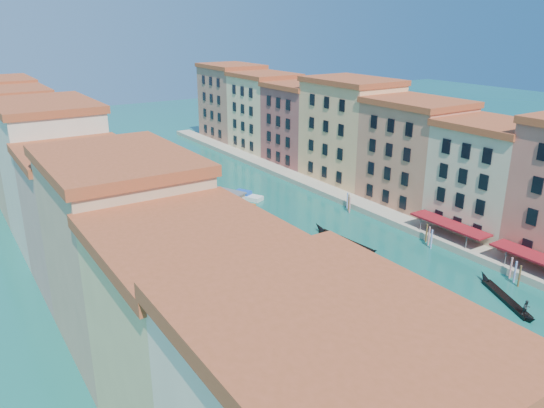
{
  "coord_description": "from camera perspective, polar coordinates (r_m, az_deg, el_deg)",
  "views": [
    {
      "loc": [
        -39.64,
        -7.92,
        31.64
      ],
      "look_at": [
        -1.92,
        50.18,
        7.47
      ],
      "focal_mm": 35.0,
      "sensor_mm": 36.0,
      "label": 1
    }
  ],
  "objects": [
    {
      "name": "gondola_right",
      "position": [
        69.48,
        23.98,
        -9.24
      ],
      "size": [
        5.93,
        11.33,
        2.41
      ],
      "rotation": [
        0.0,
        0.0,
        -0.44
      ],
      "color": "black",
      "rests_on": "ground"
    },
    {
      "name": "mooring_poles_right",
      "position": [
        75.63,
        22.91,
        -6.04
      ],
      "size": [
        1.44,
        54.24,
        3.2
      ],
      "color": "brown",
      "rests_on": "ground"
    },
    {
      "name": "gondola_fore",
      "position": [
        58.4,
        20.96,
        -14.54
      ],
      "size": [
        6.0,
        11.44,
        2.44
      ],
      "rotation": [
        0.0,
        0.0,
        0.44
      ],
      "color": "black",
      "rests_on": "ground"
    },
    {
      "name": "gondola_far",
      "position": [
        80.42,
        7.71,
        -3.82
      ],
      "size": [
        2.19,
        13.31,
        1.88
      ],
      "rotation": [
        0.0,
        0.0,
        0.09
      ],
      "color": "black",
      "rests_on": "ground"
    },
    {
      "name": "vaporetto_near",
      "position": [
        55.8,
        9.92,
        -13.89
      ],
      "size": [
        13.14,
        21.18,
        3.14
      ],
      "rotation": [
        0.0,
        0.0,
        -0.43
      ],
      "color": "white",
      "rests_on": "ground"
    },
    {
      "name": "motorboat_far",
      "position": [
        99.06,
        -2.96,
        0.92
      ],
      "size": [
        4.9,
        7.2,
        1.43
      ],
      "rotation": [
        0.0,
        0.0,
        0.44
      ],
      "color": "silver",
      "rests_on": "ground"
    },
    {
      "name": "left_bank_palazzos",
      "position": [
        77.05,
        -21.39,
        1.33
      ],
      "size": [
        12.8,
        128.4,
        21.0
      ],
      "color": "beige",
      "rests_on": "ground"
    },
    {
      "name": "right_bank_palazzos",
      "position": [
        103.18,
        10.51,
        6.66
      ],
      "size": [
        12.8,
        128.4,
        21.0
      ],
      "color": "#B15445",
      "rests_on": "ground"
    },
    {
      "name": "vaporetto_far",
      "position": [
        96.55,
        -7.77,
        0.83
      ],
      "size": [
        12.79,
        21.85,
        3.21
      ],
      "rotation": [
        0.0,
        0.0,
        0.39
      ],
      "color": "silver",
      "rests_on": "ground"
    },
    {
      "name": "motorboat_mid",
      "position": [
        67.96,
        6.96,
        -8.16
      ],
      "size": [
        2.7,
        6.8,
        1.37
      ],
      "rotation": [
        0.0,
        0.0,
        -0.09
      ],
      "color": "silver",
      "rests_on": "ground"
    },
    {
      "name": "quay",
      "position": [
        100.43,
        6.86,
        1.03
      ],
      "size": [
        4.0,
        140.0,
        1.0
      ],
      "primitive_type": "cube",
      "color": "#A9A388",
      "rests_on": "ground"
    }
  ]
}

